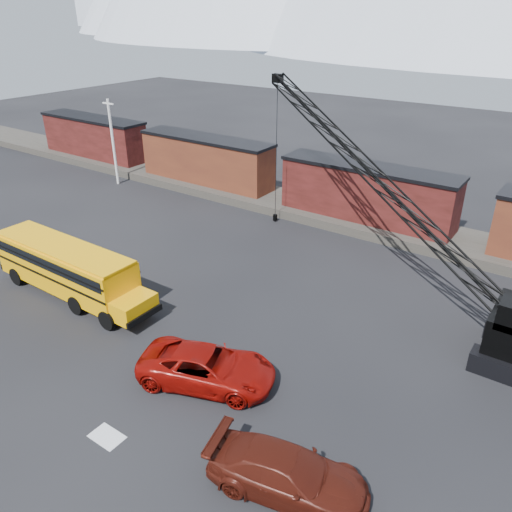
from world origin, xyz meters
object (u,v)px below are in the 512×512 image
Objects in this scene: school_bus at (69,269)px; red_pickup at (207,367)px; maroon_suv at (288,473)px; crawler_crane at (372,174)px.

school_bus is 11.68m from red_pickup.
school_bus reaches higher than maroon_suv.
crawler_crane is (-4.60, 16.62, 5.78)m from maroon_suv.
red_pickup is (11.56, -1.37, -0.93)m from school_bus.
crawler_crane is (12.98, 12.45, 4.83)m from school_bus.
maroon_suv is 0.25× the size of crawler_crane.
crawler_crane reaches higher than school_bus.
crawler_crane is (1.41, 13.82, 5.76)m from red_pickup.
crawler_crane reaches higher than red_pickup.
maroon_suv is 18.19m from crawler_crane.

